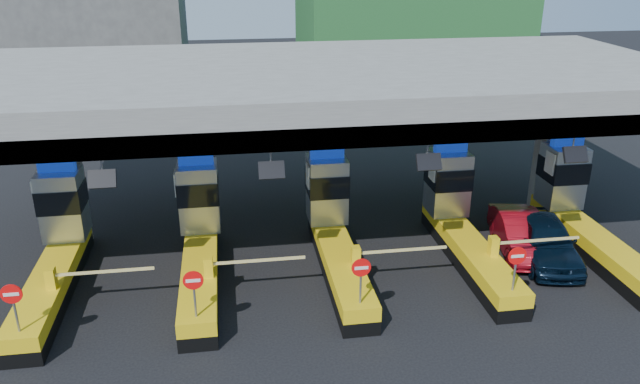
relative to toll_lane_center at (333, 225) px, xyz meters
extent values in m
plane|color=black|center=(0.00, -0.28, -1.40)|extent=(120.00, 120.00, 0.00)
cube|color=slate|center=(0.00, 2.72, 4.85)|extent=(28.00, 12.00, 1.50)
cube|color=#4C4C49|center=(0.00, -2.98, 4.45)|extent=(28.00, 0.60, 0.70)
cube|color=slate|center=(-10.00, 2.72, 1.35)|extent=(1.00, 1.00, 5.50)
cube|color=slate|center=(0.00, 2.72, 1.35)|extent=(1.00, 1.00, 5.50)
cube|color=slate|center=(10.00, 2.72, 1.35)|extent=(1.00, 1.00, 5.50)
cylinder|color=slate|center=(-7.50, -2.98, 3.85)|extent=(0.06, 0.06, 0.50)
cube|color=black|center=(-7.50, -3.18, 3.50)|extent=(0.80, 0.38, 0.54)
cylinder|color=slate|center=(-2.50, -2.98, 3.85)|extent=(0.06, 0.06, 0.50)
cube|color=black|center=(-2.50, -3.18, 3.50)|extent=(0.80, 0.38, 0.54)
cylinder|color=slate|center=(2.50, -2.98, 3.85)|extent=(0.06, 0.06, 0.50)
cube|color=black|center=(2.50, -3.18, 3.50)|extent=(0.80, 0.38, 0.54)
cylinder|color=slate|center=(7.50, -2.98, 3.85)|extent=(0.06, 0.06, 0.50)
cube|color=black|center=(7.50, -3.18, 3.50)|extent=(0.80, 0.38, 0.54)
cube|color=black|center=(-10.00, -1.28, -1.15)|extent=(1.20, 8.00, 0.50)
cube|color=#E5B70C|center=(-10.00, -1.28, -0.65)|extent=(1.20, 8.00, 0.50)
cube|color=#9EA3A8|center=(-10.00, 1.52, 0.90)|extent=(1.50, 1.50, 2.60)
cube|color=black|center=(-10.00, 1.50, 1.20)|extent=(1.56, 1.56, 0.90)
cube|color=#0C2DBF|center=(-10.00, 1.52, 2.48)|extent=(1.30, 0.35, 0.55)
cube|color=white|center=(-10.80, 1.22, 1.60)|extent=(0.06, 0.70, 0.90)
cylinder|color=slate|center=(-10.00, -4.88, 0.25)|extent=(0.07, 0.07, 1.30)
cylinder|color=red|center=(-10.00, -4.91, 0.85)|extent=(0.60, 0.04, 0.60)
cube|color=white|center=(-10.00, -4.93, 0.85)|extent=(0.42, 0.02, 0.10)
cube|color=#E5B70C|center=(-9.65, -2.48, -0.05)|extent=(0.30, 0.35, 0.70)
cube|color=white|center=(-8.00, -2.48, 0.05)|extent=(3.20, 0.08, 0.08)
cube|color=black|center=(-5.00, -1.28, -1.15)|extent=(1.20, 8.00, 0.50)
cube|color=#E5B70C|center=(-5.00, -1.28, -0.65)|extent=(1.20, 8.00, 0.50)
cube|color=#9EA3A8|center=(-5.00, 1.52, 0.90)|extent=(1.50, 1.50, 2.60)
cube|color=black|center=(-5.00, 1.50, 1.20)|extent=(1.56, 1.56, 0.90)
cube|color=#0C2DBF|center=(-5.00, 1.52, 2.48)|extent=(1.30, 0.35, 0.55)
cube|color=white|center=(-5.80, 1.22, 1.60)|extent=(0.06, 0.70, 0.90)
cylinder|color=slate|center=(-5.00, -4.88, 0.25)|extent=(0.07, 0.07, 1.30)
cylinder|color=red|center=(-5.00, -4.91, 0.85)|extent=(0.60, 0.04, 0.60)
cube|color=white|center=(-5.00, -4.93, 0.85)|extent=(0.42, 0.02, 0.10)
cube|color=#E5B70C|center=(-4.65, -2.48, -0.05)|extent=(0.30, 0.35, 0.70)
cube|color=white|center=(-3.00, -2.48, 0.05)|extent=(3.20, 0.08, 0.08)
cube|color=black|center=(0.00, -1.28, -1.15)|extent=(1.20, 8.00, 0.50)
cube|color=#E5B70C|center=(0.00, -1.28, -0.65)|extent=(1.20, 8.00, 0.50)
cube|color=#9EA3A8|center=(0.00, 1.52, 0.90)|extent=(1.50, 1.50, 2.60)
cube|color=black|center=(0.00, 1.50, 1.20)|extent=(1.56, 1.56, 0.90)
cube|color=#0C2DBF|center=(0.00, 1.52, 2.48)|extent=(1.30, 0.35, 0.55)
cube|color=white|center=(-0.80, 1.22, 1.60)|extent=(0.06, 0.70, 0.90)
cylinder|color=slate|center=(0.00, -4.88, 0.25)|extent=(0.07, 0.07, 1.30)
cylinder|color=red|center=(0.00, -4.91, 0.85)|extent=(0.60, 0.04, 0.60)
cube|color=white|center=(0.00, -4.93, 0.85)|extent=(0.42, 0.02, 0.10)
cube|color=#E5B70C|center=(0.35, -2.48, -0.05)|extent=(0.30, 0.35, 0.70)
cube|color=white|center=(2.00, -2.48, 0.05)|extent=(3.20, 0.08, 0.08)
cube|color=black|center=(5.00, -1.28, -1.15)|extent=(1.20, 8.00, 0.50)
cube|color=#E5B70C|center=(5.00, -1.28, -0.65)|extent=(1.20, 8.00, 0.50)
cube|color=#9EA3A8|center=(5.00, 1.52, 0.90)|extent=(1.50, 1.50, 2.60)
cube|color=black|center=(5.00, 1.50, 1.20)|extent=(1.56, 1.56, 0.90)
cube|color=#0C2DBF|center=(5.00, 1.52, 2.48)|extent=(1.30, 0.35, 0.55)
cube|color=white|center=(4.20, 1.22, 1.60)|extent=(0.06, 0.70, 0.90)
cylinder|color=slate|center=(5.00, -4.88, 0.25)|extent=(0.07, 0.07, 1.30)
cylinder|color=red|center=(5.00, -4.91, 0.85)|extent=(0.60, 0.04, 0.60)
cube|color=white|center=(5.00, -4.93, 0.85)|extent=(0.42, 0.02, 0.10)
cube|color=#E5B70C|center=(5.35, -2.48, -0.05)|extent=(0.30, 0.35, 0.70)
cube|color=white|center=(7.00, -2.48, 0.05)|extent=(3.20, 0.08, 0.08)
cube|color=black|center=(10.00, -1.28, -1.15)|extent=(1.20, 8.00, 0.50)
cube|color=#E5B70C|center=(10.00, -1.28, -0.65)|extent=(1.20, 8.00, 0.50)
cube|color=#9EA3A8|center=(10.00, 1.52, 0.90)|extent=(1.50, 1.50, 2.60)
cube|color=black|center=(10.00, 1.50, 1.20)|extent=(1.56, 1.56, 0.90)
cube|color=#0C2DBF|center=(10.00, 1.52, 2.48)|extent=(1.30, 0.35, 0.55)
cube|color=white|center=(9.20, 1.22, 1.60)|extent=(0.06, 0.70, 0.90)
cube|color=#E5B70C|center=(10.35, -2.48, -0.05)|extent=(0.30, 0.35, 0.70)
imported|color=black|center=(8.01, -1.28, -0.57)|extent=(2.84, 5.14, 1.65)
imported|color=maroon|center=(7.38, -0.48, -0.64)|extent=(2.40, 4.78, 1.51)
camera|label=1|loc=(-3.76, -21.13, 9.99)|focal=35.00mm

